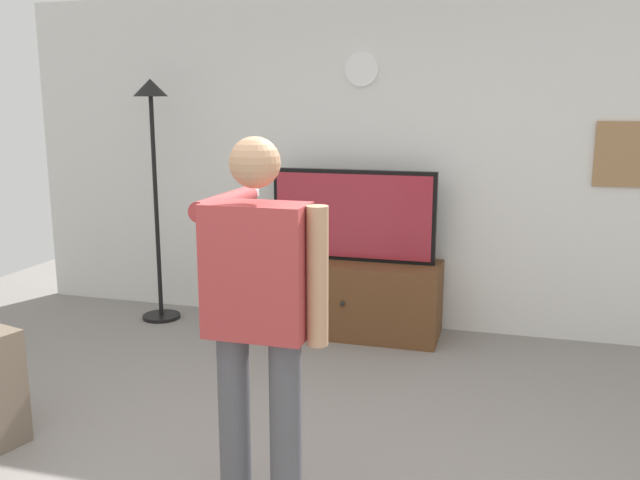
{
  "coord_description": "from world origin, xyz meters",
  "views": [
    {
      "loc": [
        0.99,
        -2.47,
        1.83
      ],
      "look_at": [
        -0.06,
        1.2,
        1.05
      ],
      "focal_mm": 37.87,
      "sensor_mm": 36.0,
      "label": 1
    }
  ],
  "objects_px": {
    "floor_lamp": "(153,150)",
    "person_standing_nearer_lamp": "(259,311)",
    "framed_picture": "(637,155)",
    "tv_stand": "(351,297)",
    "television": "(353,216)",
    "wall_clock": "(362,69)"
  },
  "relations": [
    {
      "from": "floor_lamp",
      "to": "person_standing_nearer_lamp",
      "type": "distance_m",
      "value": 3.1
    },
    {
      "from": "floor_lamp",
      "to": "person_standing_nearer_lamp",
      "type": "relative_size",
      "value": 1.19
    },
    {
      "from": "framed_picture",
      "to": "person_standing_nearer_lamp",
      "type": "relative_size",
      "value": 0.34
    },
    {
      "from": "wall_clock",
      "to": "framed_picture",
      "type": "relative_size",
      "value": 0.46
    },
    {
      "from": "wall_clock",
      "to": "person_standing_nearer_lamp",
      "type": "distance_m",
      "value": 3.03
    },
    {
      "from": "television",
      "to": "floor_lamp",
      "type": "relative_size",
      "value": 0.65
    },
    {
      "from": "framed_picture",
      "to": "person_standing_nearer_lamp",
      "type": "distance_m",
      "value": 3.41
    },
    {
      "from": "framed_picture",
      "to": "floor_lamp",
      "type": "xyz_separation_m",
      "value": [
        -3.72,
        -0.38,
        -0.02
      ]
    },
    {
      "from": "tv_stand",
      "to": "floor_lamp",
      "type": "relative_size",
      "value": 0.7
    },
    {
      "from": "television",
      "to": "person_standing_nearer_lamp",
      "type": "distance_m",
      "value": 2.57
    },
    {
      "from": "floor_lamp",
      "to": "tv_stand",
      "type": "bearing_deg",
      "value": 2.89
    },
    {
      "from": "tv_stand",
      "to": "television",
      "type": "bearing_deg",
      "value": 90.0
    },
    {
      "from": "floor_lamp",
      "to": "wall_clock",
      "type": "bearing_deg",
      "value": 12.68
    },
    {
      "from": "tv_stand",
      "to": "television",
      "type": "height_order",
      "value": "television"
    },
    {
      "from": "tv_stand",
      "to": "framed_picture",
      "type": "height_order",
      "value": "framed_picture"
    },
    {
      "from": "tv_stand",
      "to": "person_standing_nearer_lamp",
      "type": "distance_m",
      "value": 2.61
    },
    {
      "from": "tv_stand",
      "to": "wall_clock",
      "type": "bearing_deg",
      "value": 90.0
    },
    {
      "from": "tv_stand",
      "to": "wall_clock",
      "type": "height_order",
      "value": "wall_clock"
    },
    {
      "from": "tv_stand",
      "to": "television",
      "type": "xyz_separation_m",
      "value": [
        0.0,
        0.05,
        0.66
      ]
    },
    {
      "from": "framed_picture",
      "to": "floor_lamp",
      "type": "height_order",
      "value": "floor_lamp"
    },
    {
      "from": "wall_clock",
      "to": "television",
      "type": "bearing_deg",
      "value": -90.0
    },
    {
      "from": "tv_stand",
      "to": "framed_picture",
      "type": "xyz_separation_m",
      "value": [
        2.05,
        0.3,
        1.16
      ]
    }
  ]
}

